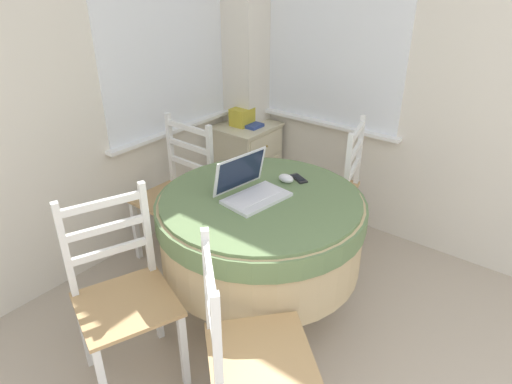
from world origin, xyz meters
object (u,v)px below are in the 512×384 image
Objects in this scene: cell_phone at (299,178)px; dining_chair_camera_near at (249,355)px; laptop at (251,189)px; corner_cabinet at (247,165)px; dining_chair_left_flank at (123,297)px; dining_chair_near_right_window at (330,190)px; book_on_cabinet at (249,124)px; round_dining_table at (261,227)px; storage_box at (242,117)px; dining_chair_near_back_window at (177,195)px; computer_mouse at (286,178)px.

cell_phone is 0.14× the size of dining_chair_camera_near.
laptop is 1.43m from corner_cabinet.
dining_chair_left_flank is (-1.07, 0.28, -0.30)m from cell_phone.
dining_chair_near_right_window is 0.93m from book_on_cabinet.
laptop is at bearing 122.31° from round_dining_table.
storage_box is (0.99, 0.95, 0.19)m from round_dining_table.
round_dining_table is 1.17× the size of dining_chair_left_flank.
laptop is 0.35m from cell_phone.
dining_chair_near_back_window is at bearing 79.27° from laptop.
laptop is at bearing 178.04° from dining_chair_near_right_window.
dining_chair_camera_near is 1.39× the size of corner_cabinet.
dining_chair_left_flank is at bearing -157.93° from storage_box.
round_dining_table is at bearing 173.15° from cell_phone.
computer_mouse is at bearing -0.43° from round_dining_table.
dining_chair_left_flank reaches higher than round_dining_table.
dining_chair_left_flank is at bearing 165.55° from cell_phone.
dining_chair_near_right_window is 4.55× the size of book_on_cabinet.
laptop reaches higher than dining_chair_left_flank.
computer_mouse is 1.18m from book_on_cabinet.
dining_chair_near_back_window is at bearing -170.31° from storage_box.
round_dining_table is at bearing -136.18° from storage_box.
dining_chair_near_right_window is 5.81× the size of storage_box.
laptop is at bearing 169.68° from computer_mouse.
dining_chair_left_flank is 1.91m from storage_box.
dining_chair_near_back_window is at bearing 81.90° from round_dining_table.
dining_chair_camera_near is at bearing -162.29° from dining_chair_near_right_window.
dining_chair_left_flank is 4.55× the size of book_on_cabinet.
computer_mouse reaches higher than book_on_cabinet.
cell_phone is at bearing -126.74° from book_on_cabinet.
round_dining_table is at bearing 34.22° from dining_chair_camera_near.
book_on_cabinet is (0.77, 0.89, -0.08)m from computer_mouse.
dining_chair_near_right_window is at bearing 17.71° from dining_chair_camera_near.
computer_mouse reaches higher than corner_cabinet.
cell_phone is 0.19× the size of corner_cabinet.
dining_chair_near_back_window is 1.00× the size of dining_chair_left_flank.
corner_cabinet is at bearing 90.03° from book_on_cabinet.
dining_chair_near_back_window is 0.93m from storage_box.
dining_chair_near_right_window is 1.00× the size of dining_chair_left_flank.
cell_phone is 0.14× the size of dining_chair_near_right_window.
laptop reaches higher than storage_box.
dining_chair_near_back_window is 1.00× the size of dining_chair_camera_near.
storage_box is (0.17, 0.93, 0.29)m from dining_chair_near_right_window.
dining_chair_camera_near reaches higher than storage_box.
corner_cabinet is (0.69, 0.95, -0.42)m from cell_phone.
corner_cabinet is (1.67, 1.37, -0.12)m from dining_chair_camera_near.
book_on_cabinet is at bearing 49.28° from computer_mouse.
laptop is 0.88m from dining_chair_camera_near.
cell_phone is at bearing 23.16° from dining_chair_camera_near.
round_dining_table is 3.03× the size of laptop.
dining_chair_near_right_window is 0.93m from corner_cabinet.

